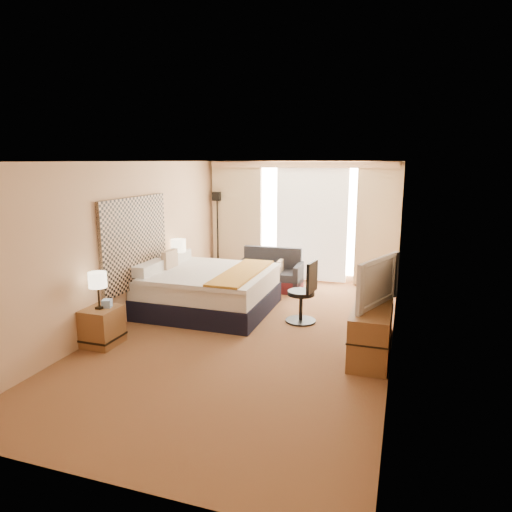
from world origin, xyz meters
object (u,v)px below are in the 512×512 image
(bed, at_px, (208,289))
(nightstand_right, at_px, (183,283))
(lamp_right, at_px, (178,246))
(television, at_px, (370,280))
(loveseat, at_px, (270,275))
(nightstand_left, at_px, (102,326))
(desk_chair, at_px, (304,295))
(lamp_left, at_px, (98,281))
(media_dresser, at_px, (372,325))
(floor_lamp, at_px, (217,217))

(bed, bearing_deg, nightstand_right, 143.43)
(nightstand_right, xyz_separation_m, bed, (0.81, -0.60, 0.11))
(lamp_right, height_order, television, television)
(loveseat, bearing_deg, nightstand_left, -113.99)
(loveseat, relative_size, desk_chair, 1.31)
(loveseat, distance_m, lamp_left, 3.98)
(lamp_left, bearing_deg, television, 14.68)
(nightstand_right, distance_m, media_dresser, 3.97)
(bed, bearing_deg, television, -18.89)
(nightstand_left, xyz_separation_m, television, (3.65, 0.93, 0.75))
(desk_chair, xyz_separation_m, lamp_left, (-2.56, -1.85, 0.50))
(nightstand_left, distance_m, lamp_left, 0.69)
(media_dresser, xyz_separation_m, lamp_left, (-3.70, -1.08, 0.61))
(floor_lamp, bearing_deg, nightstand_right, -89.07)
(television, bearing_deg, bed, 93.06)
(lamp_left, relative_size, television, 0.47)
(loveseat, height_order, desk_chair, desk_chair)
(television, bearing_deg, lamp_left, 126.63)
(media_dresser, bearing_deg, loveseat, 131.36)
(nightstand_right, height_order, floor_lamp, floor_lamp)
(television, bearing_deg, desk_chair, 72.49)
(media_dresser, relative_size, bed, 0.84)
(loveseat, bearing_deg, lamp_left, -113.83)
(nightstand_left, height_order, media_dresser, media_dresser)
(bed, bearing_deg, loveseat, 69.52)
(media_dresser, bearing_deg, floor_lamp, 138.50)
(loveseat, distance_m, television, 3.55)
(lamp_left, bearing_deg, nightstand_right, 90.01)
(loveseat, bearing_deg, television, -52.74)
(loveseat, height_order, television, television)
(desk_chair, bearing_deg, lamp_right, 175.40)
(nightstand_right, distance_m, desk_chair, 2.65)
(floor_lamp, relative_size, lamp_right, 3.22)
(floor_lamp, bearing_deg, media_dresser, -41.50)
(desk_chair, distance_m, television, 1.52)
(desk_chair, bearing_deg, lamp_left, -135.19)
(nightstand_right, distance_m, loveseat, 1.82)
(floor_lamp, height_order, television, floor_lamp)
(nightstand_right, bearing_deg, desk_chair, -14.76)
(bed, xyz_separation_m, lamp_right, (-0.84, 0.55, 0.63))
(loveseat, bearing_deg, media_dresser, -50.79)
(bed, bearing_deg, nightstand_left, -113.06)
(nightstand_right, distance_m, lamp_right, 0.74)
(bed, distance_m, television, 3.07)
(loveseat, xyz_separation_m, lamp_right, (-1.48, -1.16, 0.74))
(nightstand_left, relative_size, bed, 0.26)
(nightstand_left, xyz_separation_m, lamp_left, (0.00, -0.03, 0.69))
(floor_lamp, bearing_deg, nightstand_left, -89.60)
(nightstand_left, distance_m, nightstand_right, 2.50)
(nightstand_right, relative_size, lamp_right, 0.92)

